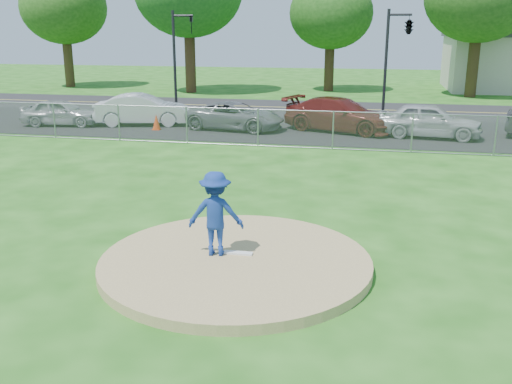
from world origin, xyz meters
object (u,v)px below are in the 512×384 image
(parked_car_silver, at_px, (61,112))
(parked_car_pearl, at_px, (430,120))
(traffic_signal_center, at_px, (407,28))
(parked_car_gray, at_px, (235,116))
(traffic_signal_left, at_px, (178,51))
(tree_center, at_px, (331,2))
(pitcher, at_px, (216,214))
(parked_car_darkred, at_px, (340,115))
(traffic_cone, at_px, (156,122))
(parked_car_white, at_px, (143,110))

(parked_car_silver, bearing_deg, parked_car_pearl, -96.78)
(traffic_signal_center, xyz_separation_m, parked_car_gray, (-7.80, -6.31, -3.96))
(traffic_signal_left, bearing_deg, traffic_signal_center, -0.00)
(traffic_signal_left, bearing_deg, tree_center, 57.10)
(pitcher, xyz_separation_m, parked_car_pearl, (5.35, 15.29, -0.30))
(traffic_signal_left, relative_size, parked_car_pearl, 1.28)
(parked_car_gray, xyz_separation_m, parked_car_darkred, (4.85, 0.52, 0.13))
(traffic_signal_center, height_order, parked_car_pearl, traffic_signal_center)
(traffic_signal_left, distance_m, parked_car_silver, 8.29)
(traffic_signal_center, bearing_deg, traffic_cone, -148.00)
(pitcher, height_order, parked_car_darkred, pitcher)
(tree_center, height_order, parked_car_pearl, tree_center)
(tree_center, distance_m, parked_car_white, 20.33)
(traffic_signal_left, bearing_deg, parked_car_darkred, -30.62)
(pitcher, distance_m, parked_car_gray, 15.94)
(pitcher, height_order, parked_car_pearl, pitcher)
(traffic_cone, bearing_deg, parked_car_darkred, 9.11)
(traffic_signal_center, xyz_separation_m, pitcher, (-4.40, -21.88, -3.55))
(parked_car_silver, xyz_separation_m, parked_car_pearl, (17.39, 0.31, 0.10))
(traffic_signal_center, height_order, parked_car_silver, traffic_signal_center)
(traffic_signal_center, bearing_deg, parked_car_darkred, -117.09)
(tree_center, bearing_deg, parked_car_gray, -98.80)
(traffic_cone, bearing_deg, parked_car_silver, 177.25)
(traffic_cone, height_order, parked_car_darkred, parked_car_darkred)
(traffic_cone, distance_m, parked_car_pearl, 12.39)
(tree_center, xyz_separation_m, parked_car_pearl, (5.92, -18.59, -5.71))
(tree_center, height_order, traffic_signal_left, tree_center)
(traffic_signal_center, relative_size, parked_car_pearl, 1.28)
(traffic_signal_center, bearing_deg, parked_car_pearl, -81.81)
(traffic_signal_left, distance_m, traffic_cone, 7.85)
(traffic_signal_center, bearing_deg, parked_car_gray, -141.06)
(tree_center, relative_size, traffic_signal_left, 1.76)
(traffic_signal_left, bearing_deg, parked_car_silver, -118.27)
(pitcher, relative_size, parked_car_white, 0.37)
(pitcher, bearing_deg, traffic_signal_left, -76.62)
(traffic_signal_center, relative_size, parked_car_gray, 1.22)
(pitcher, bearing_deg, parked_car_silver, -58.67)
(parked_car_darkred, bearing_deg, parked_car_white, 111.42)
(parked_car_silver, distance_m, parked_car_gray, 8.66)
(traffic_signal_center, xyz_separation_m, traffic_cone, (-11.43, -7.14, -4.23))
(parked_car_gray, xyz_separation_m, parked_car_pearl, (8.75, -0.29, 0.11))
(pitcher, xyz_separation_m, parked_car_darkred, (1.44, 16.09, -0.28))
(parked_car_darkred, bearing_deg, parked_car_silver, 115.06)
(traffic_signal_center, xyz_separation_m, parked_car_pearl, (0.95, -6.59, -3.85))
(tree_center, height_order, parked_car_white, tree_center)
(tree_center, relative_size, parked_car_pearl, 2.24)
(traffic_signal_center, height_order, parked_car_gray, traffic_signal_center)
(tree_center, xyz_separation_m, parked_car_gray, (-2.83, -18.31, -5.82))
(parked_car_darkred, bearing_deg, parked_car_pearl, -81.33)
(traffic_signal_left, relative_size, parked_car_darkred, 1.06)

